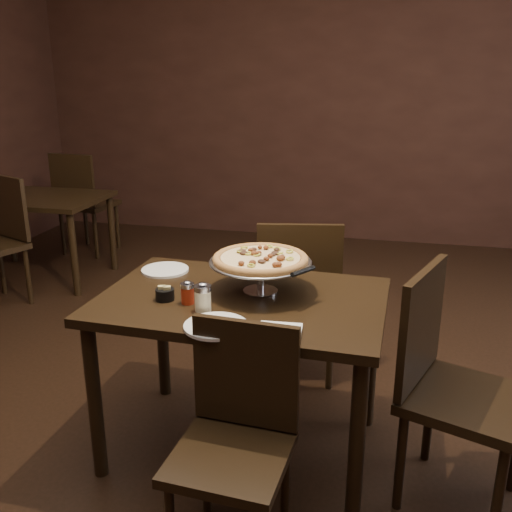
# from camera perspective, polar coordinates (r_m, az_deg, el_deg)

# --- Properties ---
(room) EXTENTS (6.04, 7.04, 2.84)m
(room) POSITION_cam_1_polar(r_m,az_deg,el_deg) (2.36, 0.41, 11.90)
(room) COLOR black
(room) RESTS_ON ground
(dining_table) EXTENTS (1.22, 0.84, 0.75)m
(dining_table) POSITION_cam_1_polar(r_m,az_deg,el_deg) (2.45, -1.41, -6.21)
(dining_table) COLOR black
(dining_table) RESTS_ON ground
(background_table) EXTENTS (1.11, 0.74, 0.69)m
(background_table) POSITION_cam_1_polar(r_m,az_deg,el_deg) (4.99, -21.20, 4.59)
(background_table) COLOR black
(background_table) RESTS_ON ground
(pizza_stand) EXTENTS (0.44, 0.44, 0.18)m
(pizza_stand) POSITION_cam_1_polar(r_m,az_deg,el_deg) (2.41, 0.44, -0.34)
(pizza_stand) COLOR silver
(pizza_stand) RESTS_ON dining_table
(parmesan_shaker) EXTENTS (0.07, 0.07, 0.12)m
(parmesan_shaker) POSITION_cam_1_polar(r_m,az_deg,el_deg) (2.26, -5.33, -4.15)
(parmesan_shaker) COLOR #FAF0C2
(parmesan_shaker) RESTS_ON dining_table
(pepper_flake_shaker) EXTENTS (0.06, 0.06, 0.10)m
(pepper_flake_shaker) POSITION_cam_1_polar(r_m,az_deg,el_deg) (2.35, -6.86, -3.67)
(pepper_flake_shaker) COLOR maroon
(pepper_flake_shaker) RESTS_ON dining_table
(packet_caddy) EXTENTS (0.08, 0.08, 0.06)m
(packet_caddy) POSITION_cam_1_polar(r_m,az_deg,el_deg) (2.40, -9.10, -3.76)
(packet_caddy) COLOR black
(packet_caddy) RESTS_ON dining_table
(napkin_stack) EXTENTS (0.17, 0.17, 0.02)m
(napkin_stack) POSITION_cam_1_polar(r_m,az_deg,el_deg) (2.07, 2.35, -7.69)
(napkin_stack) COLOR white
(napkin_stack) RESTS_ON dining_table
(plate_left) EXTENTS (0.22, 0.22, 0.01)m
(plate_left) POSITION_cam_1_polar(r_m,az_deg,el_deg) (2.75, -9.09, -1.38)
(plate_left) COLOR white
(plate_left) RESTS_ON dining_table
(plate_near) EXTENTS (0.24, 0.24, 0.01)m
(plate_near) POSITION_cam_1_polar(r_m,az_deg,el_deg) (2.14, -4.03, -7.00)
(plate_near) COLOR white
(plate_near) RESTS_ON dining_table
(serving_spatula) EXTENTS (0.17, 0.17, 0.03)m
(serving_spatula) POSITION_cam_1_polar(r_m,az_deg,el_deg) (2.29, 4.72, -1.58)
(serving_spatula) COLOR silver
(serving_spatula) RESTS_ON pizza_stand
(chair_far) EXTENTS (0.51, 0.51, 0.93)m
(chair_far) POSITION_cam_1_polar(r_m,az_deg,el_deg) (3.09, 4.21, -3.83)
(chair_far) COLOR black
(chair_far) RESTS_ON ground
(chair_near) EXTENTS (0.42, 0.42, 0.83)m
(chair_near) POSITION_cam_1_polar(r_m,az_deg,el_deg) (2.08, -2.00, -17.25)
(chair_near) COLOR black
(chair_near) RESTS_ON ground
(chair_side) EXTENTS (0.57, 0.57, 0.95)m
(chair_side) POSITION_cam_1_polar(r_m,az_deg,el_deg) (2.37, 18.72, -11.65)
(chair_side) COLOR black
(chair_side) RESTS_ON ground
(bg_chair_far) EXTENTS (0.49, 0.49, 0.96)m
(bg_chair_far) POSITION_cam_1_polar(r_m,az_deg,el_deg) (5.54, -16.93, 5.43)
(bg_chair_far) COLOR black
(bg_chair_far) RESTS_ON ground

